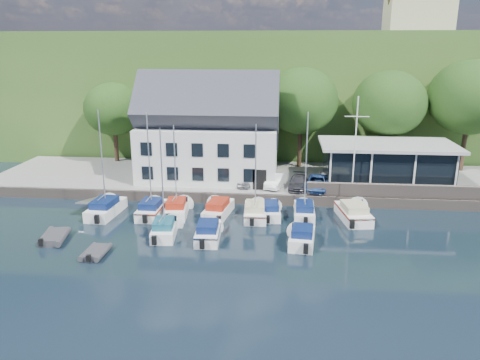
{
  "coord_description": "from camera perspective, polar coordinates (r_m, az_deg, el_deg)",
  "views": [
    {
      "loc": [
        0.63,
        -30.62,
        14.51
      ],
      "look_at": [
        -3.07,
        9.0,
        2.94
      ],
      "focal_mm": 35.0,
      "sensor_mm": 36.0,
      "label": 1
    }
  ],
  "objects": [
    {
      "name": "ground",
      "position": [
        33.89,
        3.8,
        -9.17
      ],
      "size": [
        180.0,
        180.0,
        0.0
      ],
      "primitive_type": "plane",
      "color": "black",
      "rests_on": "ground"
    },
    {
      "name": "quay",
      "position": [
        50.12,
        4.4,
        -0.06
      ],
      "size": [
        60.0,
        13.0,
        1.0
      ],
      "primitive_type": "cube",
      "color": "gray",
      "rests_on": "ground"
    },
    {
      "name": "quay_face",
      "position": [
        43.92,
        4.23,
        -2.43
      ],
      "size": [
        60.0,
        0.3,
        1.0
      ],
      "primitive_type": "cube",
      "color": "#62564E",
      "rests_on": "ground"
    },
    {
      "name": "hillside",
      "position": [
        92.85,
        5.04,
        12.13
      ],
      "size": [
        160.0,
        75.0,
        16.0
      ],
      "primitive_type": "cube",
      "color": "#2F5821",
      "rests_on": "ground"
    },
    {
      "name": "field_patch",
      "position": [
        100.91,
        9.95,
        16.92
      ],
      "size": [
        50.0,
        30.0,
        0.3
      ],
      "primitive_type": "cube",
      "color": "#556532",
      "rests_on": "hillside"
    },
    {
      "name": "farmhouse",
      "position": [
        85.52,
        20.97,
        18.96
      ],
      "size": [
        10.4,
        7.0,
        8.2
      ],
      "primitive_type": null,
      "color": "beige",
      "rests_on": "hillside"
    },
    {
      "name": "harbor_building",
      "position": [
        48.61,
        -3.81,
        5.32
      ],
      "size": [
        14.4,
        8.2,
        8.7
      ],
      "primitive_type": null,
      "color": "silver",
      "rests_on": "quay"
    },
    {
      "name": "club_pavilion",
      "position": [
        49.12,
        17.37,
        1.97
      ],
      "size": [
        13.2,
        7.2,
        4.1
      ],
      "primitive_type": null,
      "color": "black",
      "rests_on": "quay"
    },
    {
      "name": "seawall",
      "position": [
        45.41,
        19.6,
        -1.27
      ],
      "size": [
        18.0,
        0.5,
        1.2
      ],
      "primitive_type": "cube",
      "color": "#62564E",
      "rests_on": "quay"
    },
    {
      "name": "gangway",
      "position": [
        45.54,
        -17.1,
        -3.11
      ],
      "size": [
        1.2,
        6.0,
        1.4
      ],
      "primitive_type": null,
      "color": "#BBBBC0",
      "rests_on": "ground"
    },
    {
      "name": "car_silver",
      "position": [
        46.47,
        0.73,
        0.07
      ],
      "size": [
        1.75,
        3.59,
        1.18
      ],
      "primitive_type": "imported",
      "rotation": [
        0.0,
        0.0,
        -0.11
      ],
      "color": "#A0A1A5",
      "rests_on": "quay"
    },
    {
      "name": "car_white",
      "position": [
        46.1,
        4.38,
        -0.03
      ],
      "size": [
        2.3,
        4.18,
        1.31
      ],
      "primitive_type": "imported",
      "rotation": [
        0.0,
        0.0,
        -0.25
      ],
      "color": "silver",
      "rests_on": "quay"
    },
    {
      "name": "car_dgrey",
      "position": [
        45.77,
        7.11,
        -0.29
      ],
      "size": [
        2.13,
        4.32,
        1.21
      ],
      "primitive_type": "imported",
      "rotation": [
        0.0,
        0.0,
        -0.11
      ],
      "color": "#313036",
      "rests_on": "quay"
    },
    {
      "name": "car_blue",
      "position": [
        45.75,
        9.45,
        -0.26
      ],
      "size": [
        2.47,
        4.41,
        1.42
      ],
      "primitive_type": "imported",
      "rotation": [
        0.0,
        0.0,
        -0.21
      ],
      "color": "#2C4D89",
      "rests_on": "quay"
    },
    {
      "name": "flagpole",
      "position": [
        44.22,
        13.84,
        4.04
      ],
      "size": [
        2.18,
        0.2,
        9.08
      ],
      "primitive_type": null,
      "color": "silver",
      "rests_on": "quay"
    },
    {
      "name": "tree_0",
      "position": [
        57.39,
        -15.07,
        6.79
      ],
      "size": [
        6.82,
        6.82,
        9.32
      ],
      "primitive_type": null,
      "color": "#183510",
      "rests_on": "quay"
    },
    {
      "name": "tree_1",
      "position": [
        55.21,
        -7.3,
        7.07
      ],
      "size": [
        7.12,
        7.12,
        9.73
      ],
      "primitive_type": null,
      "color": "#183510",
      "rests_on": "quay"
    },
    {
      "name": "tree_2",
      "position": [
        53.62,
        2.21,
        7.11
      ],
      "size": [
        7.38,
        7.38,
        10.08
      ],
      "primitive_type": null,
      "color": "#183510",
      "rests_on": "quay"
    },
    {
      "name": "tree_3",
      "position": [
        53.13,
        7.4,
        7.5
      ],
      "size": [
        8.18,
        8.18,
        11.17
      ],
      "primitive_type": null,
      "color": "#183510",
      "rests_on": "quay"
    },
    {
      "name": "tree_4",
      "position": [
        54.24,
        17.58,
        6.92
      ],
      "size": [
        7.97,
        7.97,
        10.9
      ],
      "primitive_type": null,
      "color": "#183510",
      "rests_on": "quay"
    },
    {
      "name": "tree_5",
      "position": [
        56.49,
        26.0,
        6.97
      ],
      "size": [
        8.81,
        8.81,
        12.04
      ],
      "primitive_type": null,
      "color": "#183510",
      "rests_on": "quay"
    },
    {
      "name": "boat_r1_0",
      "position": [
        41.84,
        -16.44,
        1.97
      ],
      "size": [
        2.71,
        7.11,
        9.38
      ],
      "primitive_type": null,
      "rotation": [
        0.0,
        0.0,
        -0.08
      ],
      "color": "white",
      "rests_on": "ground"
    },
    {
      "name": "boat_r1_1",
      "position": [
        40.65,
        -10.99,
        1.76
      ],
      "size": [
        2.18,
        6.05,
        9.14
      ],
      "primitive_type": null,
      "rotation": [
        0.0,
        0.0,
        -0.03
      ],
      "color": "white",
      "rests_on": "ground"
    },
    {
      "name": "boat_r1_2",
      "position": [
        40.5,
        -7.92,
        1.77
      ],
      "size": [
        2.6,
        6.14,
        9.02
      ],
      "primitive_type": null,
      "rotation": [
        0.0,
        0.0,
        0.1
      ],
      "color": "white",
      "rests_on": "ground"
    },
    {
      "name": "boat_r1_3",
      "position": [
        41.07,
        -2.66,
        -3.38
      ],
      "size": [
        2.88,
        6.9,
        1.49
      ],
      "primitive_type": null,
      "rotation": [
        0.0,
        0.0,
        -0.15
      ],
      "color": "white",
      "rests_on": "ground"
    },
    {
      "name": "boat_r1_4",
      "position": [
        39.57,
        1.92,
        1.24
      ],
      "size": [
        2.37,
        6.39,
        8.59
      ],
      "primitive_type": null,
      "rotation": [
        0.0,
        0.0,
        0.05
      ],
      "color": "white",
      "rests_on": "ground"
    },
    {
      "name": "boat_r1_5",
      "position": [
        40.98,
        3.74,
        -3.55
      ],
      "size": [
        2.17,
        5.61,
        1.35
      ],
      "primitive_type": null,
      "rotation": [
        0.0,
        0.0,
        0.08
      ],
      "color": "white",
      "rests_on": "ground"
    },
    {
      "name": "boat_r1_6",
      "position": [
        39.94,
        8.04,
        1.34
      ],
      "size": [
        1.97,
        6.16,
        8.73
      ],
      "primitive_type": null,
      "rotation": [
        0.0,
        0.0,
        -0.01
      ],
      "color": "white",
      "rests_on": "ground"
    },
    {
      "name": "boat_r1_7",
      "position": [
        41.28,
        13.66,
        -3.7
      ],
      "size": [
        3.41,
        7.06,
        1.55
      ],
      "primitive_type": null,
      "rotation": [
        0.0,
        0.0,
        0.17
      ],
      "color": "white",
      "rests_on": "ground"
    },
    {
      "name": "boat_r2_1",
      "position": [
        36.13,
        -9.44,
        -0.34
      ],
      "size": [
        2.53,
        5.9,
        8.7
      ],
      "primitive_type": null,
      "rotation": [
        0.0,
        0.0,
        0.11
      ],
      "color": "white",
      "rests_on": "ground"
    },
    {
      "name": "boat_r2_2",
      "position": [
        36.22,
        -3.9,
        -6.15
      ],
      "size": [
        2.21,
        5.7,
        1.5
      ],
      "primitive_type": null,
      "rotation": [
        0.0,
        0.0,
        0.05
      ],
      "color": "white",
      "rests_on": "ground"
    },
    {
      "name": "boat_r2_3",
      "position": [
        35.56,
        7.58,
        -6.71
      ],
      "size": [
        2.48,
        5.32,
        1.49
      ],
      "primitive_type": null,
      "rotation": [
        0.0,
        0.0,
        -0.11
      ],
      "color": "white",
      "rests_on": "ground"
    },
    {
      "name": "dinghy_0",
      "position": [
        38.84,
        -21.7,
        -6.34
      ],
      "size": [
        2.52,
        3.55,
        0.76
      ],
      "primitive_type": null,
      "rotation": [
        0.0,
        0.0,
        0.19
      ],
      "color": "#323237",
      "rests_on": "ground"
    },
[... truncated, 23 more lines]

